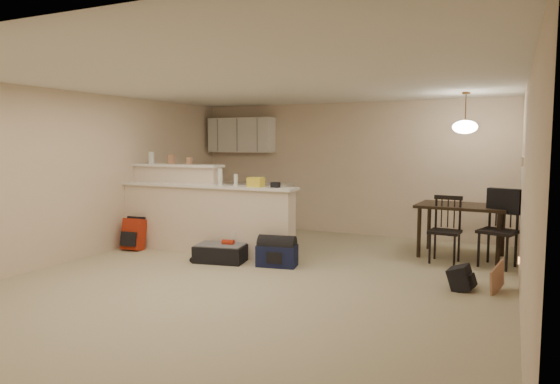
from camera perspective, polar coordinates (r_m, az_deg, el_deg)
The scene contains 21 objects.
room at distance 6.37m, azimuth -1.85°, elevation 1.19°, with size 7.00×7.02×2.50m.
breakfast_bar at distance 8.18m, azimuth -9.75°, elevation -2.42°, with size 3.08×0.58×1.39m.
upper_cabinets at distance 10.31m, azimuth -4.45°, elevation 6.50°, with size 1.40×0.34×0.70m, color white.
kitchen_counter at distance 10.19m, azimuth -3.77°, elevation -1.66°, with size 1.80×0.60×0.90m, color white.
thermostat at distance 7.22m, azimuth 25.96°, elevation 3.14°, with size 0.02×0.12×0.12m, color beige.
jar at distance 8.79m, azimuth -14.49°, elevation 3.82°, with size 0.10×0.10×0.20m, color silver.
cereal_box at distance 8.53m, azimuth -12.31°, elevation 3.68°, with size 0.10×0.07×0.16m, color #A87657.
small_box at distance 8.32m, azimuth -10.31°, elevation 3.53°, with size 0.08×0.06×0.12m, color #A87657.
bottle_a at distance 7.75m, azimuth -6.85°, elevation 1.73°, with size 0.07×0.07×0.26m, color silver.
bottle_b at distance 7.61m, azimuth -5.07°, elevation 1.37°, with size 0.06×0.06×0.18m, color silver.
bag_lump at distance 7.44m, azimuth -2.78°, elevation 1.14°, with size 0.22×0.18×0.14m, color #A87657.
pouch at distance 7.30m, azimuth -0.53°, elevation 0.82°, with size 0.12×0.10×0.08m, color #A87657.
dining_table at distance 8.09m, azimuth 20.07°, elevation -2.07°, with size 1.34×0.94×0.80m.
pendant_lamp at distance 8.02m, azimuth 20.38°, elevation 7.05°, with size 0.36×0.36×0.62m.
dining_chair_near at distance 7.65m, azimuth 18.33°, elevation -4.12°, with size 0.42×0.40×0.97m, color black, non-canonical shape.
dining_chair_far at distance 7.64m, azimuth 23.65°, elevation -3.92°, with size 0.47×0.45×1.08m, color black, non-canonical shape.
suitcase at distance 7.44m, azimuth -6.78°, elevation -6.98°, with size 0.72×0.47×0.24m, color black.
red_backpack at distance 8.52m, azimuth -16.38°, elevation -4.66°, with size 0.34×0.21×0.51m, color #AB2813.
navy_duffel at distance 7.12m, azimuth -0.34°, elevation -7.28°, with size 0.55×0.30×0.30m, color #13193C.
black_daypack at distance 6.40m, azimuth 19.97°, elevation -9.23°, with size 0.31×0.22×0.28m, color black.
cardboard_sheet at distance 6.43m, azimuth 23.56°, elevation -9.06°, with size 0.43×0.02×0.33m, color #A87657.
Camera 1 is at (2.87, -5.66, 1.75)m, focal length 32.00 mm.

